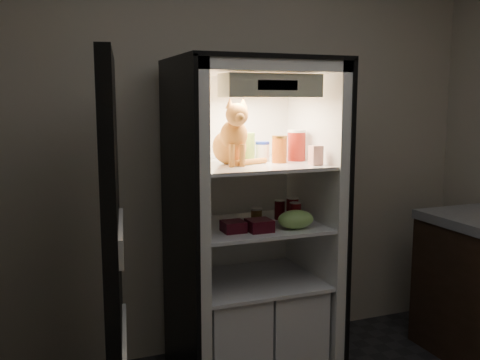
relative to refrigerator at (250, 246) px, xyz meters
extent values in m
plane|color=#B7AF99|center=(0.00, 0.42, 0.56)|extent=(3.60, 0.00, 3.60)
cube|color=white|center=(0.00, 0.29, 0.13)|extent=(0.85, 0.06, 1.85)
cube|color=white|center=(-0.40, -0.03, 0.13)|extent=(0.06, 0.70, 1.85)
cube|color=white|center=(0.40, -0.03, 0.13)|extent=(0.06, 0.70, 1.85)
cube|color=white|center=(0.00, -0.03, 1.03)|extent=(0.85, 0.70, 0.06)
cube|color=black|center=(-0.44, -0.03, 0.13)|extent=(0.02, 0.72, 1.87)
cube|color=black|center=(0.44, -0.03, 0.13)|extent=(0.02, 0.72, 1.87)
cube|color=black|center=(0.00, -0.03, 1.07)|extent=(0.90, 0.72, 0.02)
cube|color=white|center=(0.00, -0.06, 0.49)|extent=(0.73, 0.62, 0.02)
cube|color=white|center=(0.00, -0.06, 0.14)|extent=(0.73, 0.62, 0.02)
cube|color=white|center=(-0.18, -0.06, -0.44)|extent=(0.34, 0.58, 0.48)
cube|color=white|center=(0.18, -0.06, -0.44)|extent=(0.34, 0.58, 0.48)
cube|color=white|center=(0.00, -0.06, -0.19)|extent=(0.73, 0.62, 0.02)
cube|color=#F9F3CB|center=(0.00, -0.27, 0.93)|extent=(0.52, 0.18, 0.12)
cube|color=black|center=(0.00, -0.36, 0.93)|extent=(0.22, 0.01, 0.05)
cube|color=black|center=(-0.85, -0.42, 0.13)|extent=(0.20, 0.87, 1.85)
cube|color=white|center=(-0.84, -0.48, -0.24)|extent=(0.16, 0.64, 0.12)
cube|color=white|center=(-0.84, -0.48, 0.26)|extent=(0.16, 0.64, 0.12)
ellipsoid|color=#C36019|center=(-0.13, -0.01, 0.59)|extent=(0.20, 0.25, 0.20)
ellipsoid|color=#C36019|center=(-0.14, -0.11, 0.67)|extent=(0.16, 0.15, 0.17)
sphere|color=#C36226|center=(-0.15, -0.17, 0.78)|extent=(0.13, 0.13, 0.12)
sphere|color=#C36226|center=(-0.15, -0.22, 0.76)|extent=(0.06, 0.06, 0.05)
cone|color=#C36226|center=(-0.18, -0.15, 0.84)|extent=(0.05, 0.05, 0.06)
cone|color=#C36226|center=(-0.11, -0.16, 0.84)|extent=(0.05, 0.05, 0.06)
cylinder|color=#C36019|center=(-0.18, -0.16, 0.56)|extent=(0.03, 0.03, 0.12)
cylinder|color=#C36019|center=(-0.12, -0.17, 0.56)|extent=(0.03, 0.03, 0.12)
cylinder|color=#C36019|center=(-0.04, -0.11, 0.52)|extent=(0.22, 0.11, 0.03)
cylinder|color=green|center=(0.00, 0.02, 0.58)|extent=(0.06, 0.06, 0.16)
cylinder|color=green|center=(0.00, 0.02, 0.66)|extent=(0.07, 0.07, 0.01)
cylinder|color=white|center=(0.09, 0.03, 0.55)|extent=(0.08, 0.08, 0.10)
cylinder|color=#1930B0|center=(0.09, 0.03, 0.61)|extent=(0.08, 0.08, 0.02)
cylinder|color=#9A100E|center=(0.15, -0.08, 0.57)|extent=(0.09, 0.09, 0.14)
cylinder|color=#AA722D|center=(0.15, -0.08, 0.65)|extent=(0.09, 0.09, 0.02)
cylinder|color=maroon|center=(0.29, -0.02, 0.58)|extent=(0.11, 0.11, 0.17)
cylinder|color=white|center=(0.29, -0.02, 0.67)|extent=(0.11, 0.11, 0.01)
cube|color=white|center=(0.29, -0.25, 0.55)|extent=(0.06, 0.06, 0.11)
cylinder|color=black|center=(0.19, 0.00, 0.20)|extent=(0.06, 0.06, 0.11)
cylinder|color=#B2B2B2|center=(0.19, 0.00, 0.26)|extent=(0.06, 0.06, 0.00)
cylinder|color=black|center=(0.25, -0.05, 0.21)|extent=(0.07, 0.07, 0.13)
cylinder|color=#B2B2B2|center=(0.25, -0.05, 0.28)|extent=(0.07, 0.07, 0.00)
cylinder|color=black|center=(0.22, -0.14, 0.21)|extent=(0.07, 0.07, 0.12)
cylinder|color=#B2B2B2|center=(0.22, -0.14, 0.27)|extent=(0.07, 0.07, 0.00)
cylinder|color=#553718|center=(0.02, -0.05, 0.19)|extent=(0.06, 0.06, 0.08)
cylinder|color=#B2B2B2|center=(0.02, -0.05, 0.23)|extent=(0.07, 0.07, 0.01)
ellipsoid|color=#7DB856|center=(0.17, -0.25, 0.20)|extent=(0.21, 0.15, 0.10)
cube|color=#490C14|center=(-0.18, -0.19, 0.18)|extent=(0.12, 0.12, 0.06)
cube|color=#490C14|center=(-0.04, -0.23, 0.18)|extent=(0.13, 0.13, 0.06)
camera|label=1|loc=(-1.17, -2.83, 0.86)|focal=40.00mm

